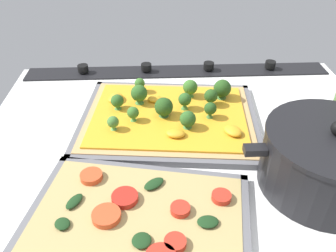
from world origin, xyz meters
The scene contains 7 objects.
ground_plane centered at (0.00, 0.00, -1.50)cm, with size 84.51×71.67×3.00cm, color white.
stove_control_panel centered at (0.00, -32.34, 0.54)cm, with size 81.13×7.00×2.60cm.
baking_tray_front centered at (3.51, -8.92, 0.36)cm, with size 40.22×32.98×1.30cm.
broccoli_pizza centered at (3.22, -9.48, 1.90)cm, with size 37.59×30.36×5.87cm.
baking_tray_back centered at (9.52, 17.29, 0.38)cm, with size 37.32×28.06×1.30cm.
veggie_pizza_back centered at (9.45, 17.34, 1.12)cm, with size 34.50×25.24×1.90cm.
cooking_pot centered at (-21.48, 11.17, 5.34)cm, with size 28.33×21.55×12.99cm.
Camera 1 is at (6.60, 52.45, 42.66)cm, focal length 36.88 mm.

